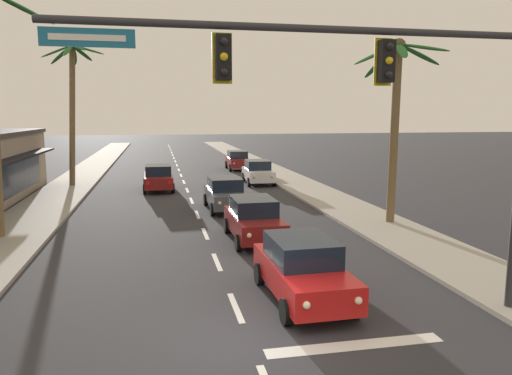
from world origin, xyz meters
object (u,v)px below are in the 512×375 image
Objects in this scene: sedan_parked_mid_kerb at (258,172)px; palm_left_third at (72,88)px; sedan_oncoming_far at (158,177)px; palm_right_second at (397,97)px; sedan_fifth_in_queue at (225,193)px; sedan_lead_at_stop_bar at (302,269)px; sedan_parked_nearest_kerb at (238,160)px; traffic_signal_mast at (395,96)px; sedan_third_in_queue at (254,219)px.

sedan_parked_mid_kerb is 13.77m from palm_left_third.
sedan_oncoming_far is 0.55× the size of palm_right_second.
palm_right_second is (6.90, -4.96, 4.86)m from sedan_fifth_in_queue.
palm_left_third is at bearing 131.67° from sedan_fifth_in_queue.
sedan_fifth_in_queue is at bearing 144.27° from palm_right_second.
sedan_parked_nearest_kerb is at bearing 83.79° from sedan_lead_at_stop_bar.
sedan_fifth_in_queue is 0.55× the size of palm_right_second.
sedan_lead_at_stop_bar is 0.55× the size of palm_right_second.
sedan_fifth_in_queue is at bearing -111.84° from sedan_parked_mid_kerb.
traffic_signal_mast is at bearing -94.36° from sedan_parked_mid_kerb.
sedan_parked_nearest_kerb is at bearing 57.12° from sedan_oncoming_far.
sedan_oncoming_far is at bearing 115.04° from sedan_fifth_in_queue.
sedan_parked_mid_kerb is at bearing -90.26° from sedan_parked_nearest_kerb.
sedan_lead_at_stop_bar and sedan_third_in_queue have the same top height.
palm_right_second is (3.26, -14.02, 4.86)m from sedan_parked_mid_kerb.
traffic_signal_mast is 15.41m from sedan_fifth_in_queue.
sedan_oncoming_far is at bearing 130.07° from palm_right_second.
sedan_parked_nearest_kerb is (3.67, 18.23, 0.00)m from sedan_fifth_in_queue.
sedan_parked_nearest_kerb is at bearing 97.91° from palm_right_second.
sedan_lead_at_stop_bar is 1.00× the size of sedan_third_in_queue.
sedan_fifth_in_queue and sedan_oncoming_far have the same top height.
sedan_parked_mid_kerb is (3.39, 15.46, 0.00)m from sedan_third_in_queue.
traffic_signal_mast is 2.46× the size of sedan_fifth_in_queue.
sedan_parked_mid_kerb is 0.46× the size of palm_left_third.
sedan_lead_at_stop_bar is 1.00× the size of sedan_fifth_in_queue.
sedan_lead_at_stop_bar is 22.10m from sedan_parked_mid_kerb.
palm_right_second is at bearing -82.09° from sedan_parked_nearest_kerb.
palm_left_third is (-12.50, -8.31, 5.80)m from sedan_parked_nearest_kerb.
sedan_parked_nearest_kerb is 0.55× the size of palm_right_second.
sedan_fifth_in_queue is 0.99× the size of sedan_parked_mid_kerb.
sedan_lead_at_stop_bar is 1.00× the size of sedan_parked_nearest_kerb.
palm_left_third reaches higher than sedan_lead_at_stop_bar.
sedan_parked_nearest_kerb is at bearing 82.06° from sedan_third_in_queue.
sedan_oncoming_far is at bearing 104.91° from sedan_third_in_queue.
traffic_signal_mast is 5.10m from sedan_lead_at_stop_bar.
sedan_parked_mid_kerb is at bearing -3.91° from palm_left_third.
sedan_lead_at_stop_bar is 0.46× the size of palm_left_third.
sedan_fifth_in_queue is 8.04m from sedan_oncoming_far.
sedan_oncoming_far and sedan_parked_mid_kerb have the same top height.
sedan_fifth_in_queue is 1.00× the size of sedan_oncoming_far.
palm_left_third reaches higher than sedan_oncoming_far.
sedan_lead_at_stop_bar is at bearing -89.45° from sedan_third_in_queue.
sedan_third_in_queue is 6.40m from sedan_fifth_in_queue.
palm_right_second reaches higher than sedan_third_in_queue.
palm_right_second is at bearing -43.42° from palm_left_third.
traffic_signal_mast reaches higher than sedan_oncoming_far.
sedan_lead_at_stop_bar is at bearing -68.10° from palm_left_third.
sedan_third_in_queue is 15.82m from sedan_parked_mid_kerb.
traffic_signal_mast is 33.21m from sedan_parked_nearest_kerb.
palm_left_third is (-5.42, 2.63, 5.80)m from sedan_oncoming_far.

